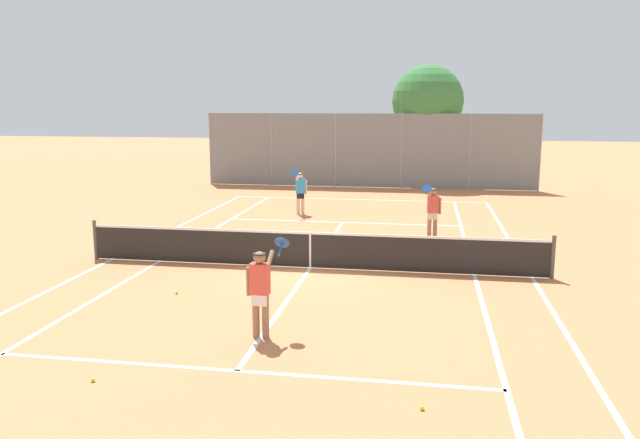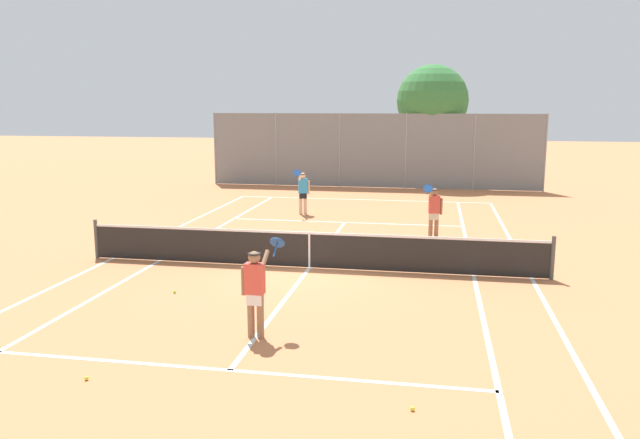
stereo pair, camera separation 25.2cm
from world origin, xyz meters
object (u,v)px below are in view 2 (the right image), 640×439
Objects in this scene: tennis_net at (309,249)px; player_far_right at (434,210)px; loose_tennis_ball_1 at (412,409)px; loose_tennis_ball_3 at (247,243)px; player_far_left at (303,190)px; loose_tennis_ball_4 at (86,378)px; loose_tennis_ball_2 at (175,292)px; tree_behind_left at (432,102)px; player_near_side at (255,288)px.

player_far_right is at bearing 53.09° from tennis_net.
loose_tennis_ball_1 is 1.00× the size of loose_tennis_ball_3.
player_far_left reaches higher than loose_tennis_ball_4.
loose_tennis_ball_1 is 11.01m from loose_tennis_ball_3.
loose_tennis_ball_2 is at bearing 96.26° from loose_tennis_ball_4.
loose_tennis_ball_3 is at bearing -96.50° from player_far_left.
player_far_left reaches higher than loose_tennis_ball_3.
player_far_left is at bearing 143.74° from player_far_right.
loose_tennis_ball_1 is at bearing -39.76° from loose_tennis_ball_2.
player_far_right is 12.45m from loose_tennis_ball_4.
loose_tennis_ball_4 is at bearing -101.20° from tree_behind_left.
player_far_left is 10.53m from loose_tennis_ball_2.
loose_tennis_ball_4 is (-5.17, -11.29, -0.89)m from player_far_right.
tennis_net is 3.73m from loose_tennis_ball_2.
tennis_net is at bearing -126.91° from player_far_right.
player_far_left is at bearing 89.13° from loose_tennis_ball_4.
loose_tennis_ball_1 is at bearing -72.53° from player_far_left.
player_near_side is at bearing 47.23° from loose_tennis_ball_4.
loose_tennis_ball_2 is at bearing 140.24° from loose_tennis_ball_1.
loose_tennis_ball_4 is (0.49, -4.45, 0.00)m from loose_tennis_ball_2.
player_far_right reaches higher than loose_tennis_ball_3.
player_near_side is at bearing -89.91° from tennis_net.
player_far_left is 6.13m from player_far_right.
player_near_side is 12.83m from player_far_left.
player_near_side is 1.00× the size of player_far_left.
player_far_right is 26.88× the size of loose_tennis_ball_3.
player_near_side is 22.99m from tree_behind_left.
tree_behind_left is at bearing 90.08° from loose_tennis_ball_1.
tree_behind_left reaches higher than loose_tennis_ball_4.
player_far_right is 5.88m from loose_tennis_ball_3.
loose_tennis_ball_2 and loose_tennis_ball_3 have the same top height.
player_near_side is at bearing -81.82° from player_far_left.
tree_behind_left is at bearing 80.78° from tennis_net.
loose_tennis_ball_4 is at bearing -83.74° from loose_tennis_ball_2.
loose_tennis_ball_1 is at bearing -68.09° from tennis_net.
player_near_side reaches higher than loose_tennis_ball_2.
player_far_right reaches higher than loose_tennis_ball_4.
loose_tennis_ball_4 is 0.01× the size of tree_behind_left.
player_near_side is at bearing -41.24° from loose_tennis_ball_2.
loose_tennis_ball_2 is 4.47m from loose_tennis_ball_4.
player_near_side reaches higher than loose_tennis_ball_4.
player_near_side is 0.29× the size of tree_behind_left.
player_near_side and player_far_right have the same top height.
loose_tennis_ball_3 is at bearing 135.05° from tennis_net.
tree_behind_left is at bearing 64.62° from player_far_left.
tennis_net reaches higher than loose_tennis_ball_3.
loose_tennis_ball_2 is 1.00× the size of loose_tennis_ball_3.
tennis_net is at bearing 74.01° from loose_tennis_ball_4.
loose_tennis_ball_4 is at bearing -90.87° from player_far_left.
tree_behind_left is (5.29, 15.23, 4.22)m from loose_tennis_ball_3.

